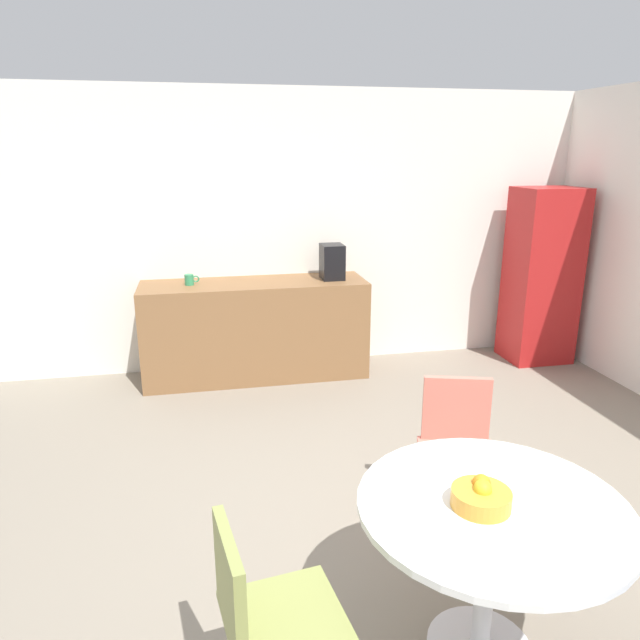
{
  "coord_description": "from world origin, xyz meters",
  "views": [
    {
      "loc": [
        -0.72,
        -2.49,
        2.05
      ],
      "look_at": [
        0.04,
        1.18,
        0.95
      ],
      "focal_mm": 32.59,
      "sensor_mm": 36.0,
      "label": 1
    }
  ],
  "objects_px": {
    "coffee_maker": "(332,262)",
    "chair_coral": "(457,435)",
    "locker_cabinet": "(542,276)",
    "fruit_bowl": "(481,496)",
    "chair_olive": "(258,607)",
    "round_table": "(490,533)",
    "mug_white": "(190,280)"
  },
  "relations": [
    {
      "from": "chair_coral",
      "to": "mug_white",
      "type": "xyz_separation_m",
      "value": [
        -1.46,
        2.44,
        0.43
      ]
    },
    {
      "from": "locker_cabinet",
      "to": "chair_coral",
      "type": "distance_m",
      "value": 3.05
    },
    {
      "from": "mug_white",
      "to": "coffee_maker",
      "type": "bearing_deg",
      "value": -0.18
    },
    {
      "from": "coffee_maker",
      "to": "round_table",
      "type": "bearing_deg",
      "value": -91.88
    },
    {
      "from": "chair_olive",
      "to": "chair_coral",
      "type": "bearing_deg",
      "value": 40.52
    },
    {
      "from": "locker_cabinet",
      "to": "fruit_bowl",
      "type": "relative_size",
      "value": 7.41
    },
    {
      "from": "coffee_maker",
      "to": "chair_olive",
      "type": "bearing_deg",
      "value": -106.85
    },
    {
      "from": "chair_olive",
      "to": "mug_white",
      "type": "distance_m",
      "value": 3.51
    },
    {
      "from": "locker_cabinet",
      "to": "chair_coral",
      "type": "bearing_deg",
      "value": -129.56
    },
    {
      "from": "fruit_bowl",
      "to": "coffee_maker",
      "type": "relative_size",
      "value": 0.72
    },
    {
      "from": "fruit_bowl",
      "to": "coffee_maker",
      "type": "height_order",
      "value": "coffee_maker"
    },
    {
      "from": "chair_coral",
      "to": "fruit_bowl",
      "type": "distance_m",
      "value": 1.01
    },
    {
      "from": "round_table",
      "to": "chair_olive",
      "type": "distance_m",
      "value": 0.95
    },
    {
      "from": "locker_cabinet",
      "to": "chair_coral",
      "type": "relative_size",
      "value": 2.06
    },
    {
      "from": "round_table",
      "to": "fruit_bowl",
      "type": "distance_m",
      "value": 0.19
    },
    {
      "from": "locker_cabinet",
      "to": "fruit_bowl",
      "type": "distance_m",
      "value": 3.96
    },
    {
      "from": "chair_coral",
      "to": "mug_white",
      "type": "relative_size",
      "value": 6.43
    },
    {
      "from": "round_table",
      "to": "chair_coral",
      "type": "bearing_deg",
      "value": 73.1
    },
    {
      "from": "coffee_maker",
      "to": "chair_coral",
      "type": "bearing_deg",
      "value": -86.08
    },
    {
      "from": "locker_cabinet",
      "to": "round_table",
      "type": "bearing_deg",
      "value": -124.2
    },
    {
      "from": "chair_olive",
      "to": "coffee_maker",
      "type": "height_order",
      "value": "coffee_maker"
    },
    {
      "from": "round_table",
      "to": "fruit_bowl",
      "type": "xyz_separation_m",
      "value": [
        -0.06,
        -0.01,
        0.18
      ]
    },
    {
      "from": "locker_cabinet",
      "to": "mug_white",
      "type": "bearing_deg",
      "value": 178.24
    },
    {
      "from": "chair_olive",
      "to": "chair_coral",
      "type": "relative_size",
      "value": 1.0
    },
    {
      "from": "locker_cabinet",
      "to": "fruit_bowl",
      "type": "xyz_separation_m",
      "value": [
        -2.26,
        -3.25,
        -0.09
      ]
    },
    {
      "from": "fruit_bowl",
      "to": "mug_white",
      "type": "relative_size",
      "value": 1.79
    },
    {
      "from": "round_table",
      "to": "locker_cabinet",
      "type": "bearing_deg",
      "value": 55.8
    },
    {
      "from": "chair_olive",
      "to": "locker_cabinet",
      "type": "bearing_deg",
      "value": 47.01
    },
    {
      "from": "locker_cabinet",
      "to": "mug_white",
      "type": "distance_m",
      "value": 3.39
    },
    {
      "from": "locker_cabinet",
      "to": "coffee_maker",
      "type": "distance_m",
      "value": 2.11
    },
    {
      "from": "coffee_maker",
      "to": "mug_white",
      "type": "bearing_deg",
      "value": 179.82
    },
    {
      "from": "round_table",
      "to": "chair_olive",
      "type": "bearing_deg",
      "value": -172.05
    }
  ]
}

